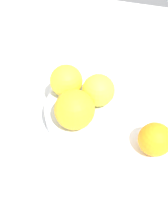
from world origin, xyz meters
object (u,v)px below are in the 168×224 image
(orange_in_bowl_0, at_px, (98,90))
(orange_in_bowl_1, at_px, (75,110))
(fruit_bowl, at_px, (84,114))
(orange_loose_0, at_px, (155,139))
(orange_in_bowl_2, at_px, (66,81))

(orange_in_bowl_0, bearing_deg, orange_in_bowl_1, 154.20)
(fruit_bowl, bearing_deg, orange_in_bowl_1, 170.39)
(fruit_bowl, xyz_separation_m, orange_loose_0, (-0.04, -0.17, 0.01))
(orange_in_bowl_1, bearing_deg, orange_in_bowl_2, 28.16)
(orange_in_bowl_1, relative_size, orange_in_bowl_2, 1.13)
(orange_in_bowl_0, xyz_separation_m, orange_loose_0, (-0.06, -0.14, -0.05))
(orange_in_bowl_0, distance_m, orange_in_bowl_1, 0.08)
(orange_in_bowl_1, bearing_deg, orange_loose_0, -87.56)
(orange_in_bowl_1, relative_size, orange_loose_0, 1.16)
(orange_in_bowl_0, xyz_separation_m, orange_in_bowl_2, (0.01, 0.08, 0.00))
(orange_in_bowl_1, height_order, orange_loose_0, orange_in_bowl_1)
(orange_in_bowl_2, bearing_deg, orange_loose_0, -108.32)
(orange_in_bowl_1, bearing_deg, orange_in_bowl_0, -25.80)
(fruit_bowl, height_order, orange_in_bowl_0, orange_in_bowl_0)
(fruit_bowl, bearing_deg, orange_in_bowl_2, 56.79)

